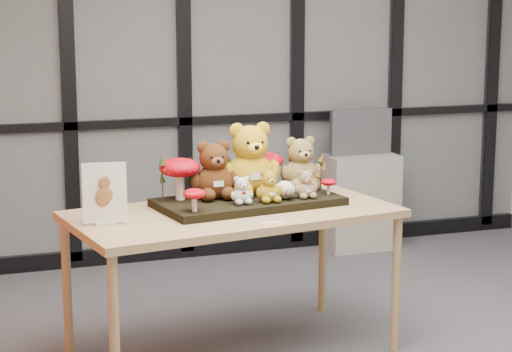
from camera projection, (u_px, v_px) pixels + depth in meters
name	position (u px, v px, depth m)	size (l,w,h in m)	color
room_shell	(396.00, 52.00, 4.66)	(5.00, 5.00, 5.00)	beige
glass_partition	(242.00, 70.00, 7.00)	(4.90, 0.06, 2.78)	#2D383F
display_table	(233.00, 222.00, 5.02)	(1.85, 1.12, 0.82)	tan
diorama_tray	(248.00, 202.00, 5.12)	(1.00, 0.50, 0.04)	black
bear_pooh_yellow	(250.00, 155.00, 5.19)	(0.34, 0.31, 0.45)	gold
bear_brown_medium	(214.00, 167.00, 5.09)	(0.27, 0.24, 0.35)	#49240E
bear_tan_back	(300.00, 160.00, 5.36)	(0.26, 0.23, 0.33)	olive
bear_small_yellow	(269.00, 184.00, 5.00)	(0.15, 0.14, 0.20)	#AA8816
bear_white_bow	(242.00, 189.00, 4.96)	(0.13, 0.11, 0.17)	silver
bear_beige_small	(306.00, 182.00, 5.11)	(0.13, 0.12, 0.17)	#987559
plush_cream_hedgehog	(285.00, 189.00, 5.09)	(0.08, 0.08, 0.11)	silver
mushroom_back_left	(180.00, 177.00, 5.06)	(0.23, 0.23, 0.25)	#A2050F
mushroom_back_right	(265.00, 169.00, 5.34)	(0.22, 0.22, 0.24)	#A2050F
mushroom_front_left	(194.00, 199.00, 4.78)	(0.12, 0.12, 0.13)	#A2050F
mushroom_front_right	(329.00, 186.00, 5.21)	(0.09, 0.09, 0.10)	#A2050F
sprig_green_far_left	(162.00, 178.00, 5.00)	(0.05, 0.05, 0.26)	black
sprig_green_mid_left	(190.00, 177.00, 5.13)	(0.05, 0.05, 0.22)	black
sprig_dry_far_right	(309.00, 162.00, 5.39)	(0.05, 0.05, 0.29)	brown
sprig_dry_mid_right	(321.00, 172.00, 5.29)	(0.05, 0.05, 0.22)	brown
sprig_green_centre	(225.00, 174.00, 5.25)	(0.05, 0.05, 0.21)	black
sign_holder	(105.00, 196.00, 4.67)	(0.22, 0.07, 0.32)	silver
label_card	(273.00, 222.00, 4.73)	(0.10, 0.03, 0.00)	white
cabinet	(360.00, 202.00, 7.30)	(0.56, 0.33, 0.75)	#A1988F
monitor	(361.00, 132.00, 7.21)	(0.51, 0.05, 0.36)	#4C4F54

